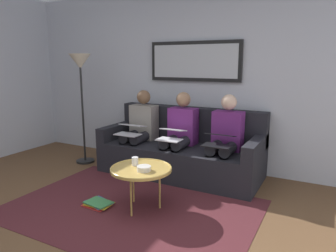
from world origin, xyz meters
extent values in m
cube|color=#B7BCC6|center=(0.00, -2.60, 1.30)|extent=(6.00, 0.12, 2.60)
cube|color=#4C1E23|center=(0.00, -0.85, 0.00)|extent=(2.60, 1.80, 0.01)
cube|color=black|center=(0.00, -2.05, 0.21)|extent=(2.20, 0.90, 0.42)
cube|color=black|center=(0.00, -2.40, 0.66)|extent=(2.20, 0.20, 0.48)
cube|color=black|center=(-1.03, -2.05, 0.52)|extent=(0.14, 0.90, 0.20)
cube|color=black|center=(1.03, -2.05, 0.52)|extent=(0.14, 0.90, 0.20)
cube|color=black|center=(0.00, -2.51, 1.55)|extent=(1.39, 0.04, 0.57)
cube|color=#B2B7BC|center=(0.00, -2.48, 1.55)|extent=(1.29, 0.01, 0.47)
cylinder|color=tan|center=(-0.11, -0.90, 0.44)|extent=(0.64, 0.64, 0.03)
torus|color=tan|center=(-0.11, -0.90, 0.46)|extent=(0.64, 0.64, 0.02)
cylinder|color=#B28E42|center=(-0.11, -0.71, 0.22)|extent=(0.02, 0.02, 0.43)
cylinder|color=#B28E42|center=(-0.27, -1.00, 0.22)|extent=(0.02, 0.02, 0.43)
cylinder|color=#B28E42|center=(0.06, -1.00, 0.22)|extent=(0.02, 0.02, 0.43)
cylinder|color=silver|center=(0.00, -0.95, 0.50)|extent=(0.07, 0.07, 0.09)
cylinder|color=beige|center=(-0.18, -0.84, 0.48)|extent=(0.14, 0.14, 0.05)
cube|color=#66236B|center=(-0.64, -2.15, 0.67)|extent=(0.38, 0.22, 0.50)
sphere|color=beige|center=(-0.64, -2.15, 1.04)|extent=(0.20, 0.20, 0.20)
cylinder|color=#232328|center=(-0.73, -1.94, 0.49)|extent=(0.14, 0.42, 0.14)
cylinder|color=#232328|center=(-0.55, -1.94, 0.49)|extent=(0.14, 0.42, 0.14)
cylinder|color=#232328|center=(-0.73, -1.73, 0.21)|extent=(0.11, 0.11, 0.42)
cylinder|color=#232328|center=(-0.55, -1.73, 0.21)|extent=(0.11, 0.11, 0.42)
cube|color=black|center=(-0.64, -1.73, 0.57)|extent=(0.34, 0.21, 0.01)
cube|color=black|center=(-0.64, -1.86, 0.67)|extent=(0.34, 0.20, 0.06)
cube|color=#A5C6EA|center=(-0.64, -1.85, 0.68)|extent=(0.30, 0.18, 0.05)
cube|color=#66236B|center=(0.00, -2.15, 0.67)|extent=(0.38, 0.22, 0.50)
sphere|color=#997051|center=(0.00, -2.15, 1.04)|extent=(0.20, 0.20, 0.20)
cylinder|color=#232328|center=(-0.09, -1.94, 0.49)|extent=(0.14, 0.42, 0.14)
cylinder|color=#232328|center=(0.09, -1.94, 0.49)|extent=(0.14, 0.42, 0.14)
cylinder|color=#232328|center=(-0.09, -1.73, 0.21)|extent=(0.11, 0.11, 0.42)
cylinder|color=#232328|center=(0.09, -1.73, 0.21)|extent=(0.11, 0.11, 0.42)
cube|color=white|center=(0.00, -1.73, 0.57)|extent=(0.31, 0.21, 0.01)
cube|color=white|center=(0.00, -1.85, 0.67)|extent=(0.31, 0.20, 0.05)
cube|color=#A5C6EA|center=(0.00, -1.85, 0.68)|extent=(0.28, 0.18, 0.04)
cube|color=gray|center=(0.64, -2.15, 0.67)|extent=(0.38, 0.22, 0.50)
sphere|color=brown|center=(0.64, -2.15, 1.04)|extent=(0.20, 0.20, 0.20)
cylinder|color=#232328|center=(0.55, -1.94, 0.49)|extent=(0.14, 0.42, 0.14)
cylinder|color=#232328|center=(0.73, -1.94, 0.49)|extent=(0.14, 0.42, 0.14)
cylinder|color=#232328|center=(0.55, -1.73, 0.21)|extent=(0.11, 0.11, 0.42)
cylinder|color=#232328|center=(0.73, -1.73, 0.21)|extent=(0.11, 0.11, 0.42)
cube|color=silver|center=(0.64, -1.73, 0.57)|extent=(0.34, 0.21, 0.01)
cube|color=silver|center=(0.64, -1.85, 0.67)|extent=(0.34, 0.20, 0.05)
cube|color=#A5C6EA|center=(0.64, -1.85, 0.68)|extent=(0.31, 0.18, 0.04)
cube|color=red|center=(0.37, -0.72, 0.01)|extent=(0.29, 0.21, 0.01)
cube|color=white|center=(0.37, -0.76, 0.02)|extent=(0.32, 0.25, 0.01)
cube|color=yellow|center=(0.34, -0.73, 0.03)|extent=(0.29, 0.21, 0.01)
cube|color=#33569E|center=(0.35, -0.74, 0.04)|extent=(0.32, 0.26, 0.01)
cube|color=#3D8C4C|center=(0.34, -0.72, 0.05)|extent=(0.30, 0.23, 0.01)
cylinder|color=black|center=(1.55, -1.85, 0.01)|extent=(0.28, 0.28, 0.03)
cylinder|color=black|center=(1.55, -1.85, 0.75)|extent=(0.03, 0.03, 1.50)
cone|color=beige|center=(1.55, -1.85, 1.55)|extent=(0.32, 0.32, 0.22)
camera|label=1|loc=(-1.81, 1.73, 1.54)|focal=33.69mm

